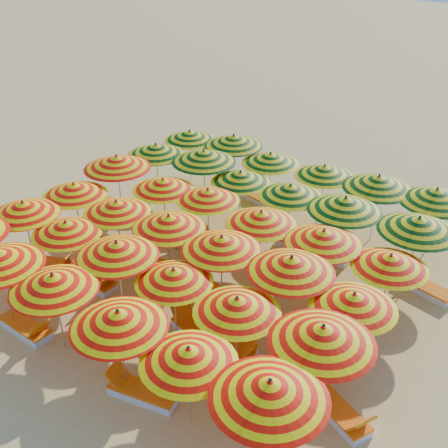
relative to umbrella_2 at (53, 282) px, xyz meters
The scene contains 55 objects.
ground 5.59m from the umbrella_2, 77.32° to the left, with size 120.00×120.00×0.00m, color #DBBC61.
umbrella_2 is the anchor object (origin of this frame).
umbrella_3 2.35m from the umbrella_2, ahead, with size 2.93×2.93×2.42m.
umbrella_4 4.28m from the umbrella_2, ahead, with size 2.80×2.80×2.27m.
umbrella_5 6.27m from the umbrella_2, ahead, with size 2.84×2.84×2.53m.
umbrella_6 4.40m from the umbrella_2, 153.24° to the left, with size 2.88×2.88×2.35m.
umbrella_7 2.99m from the umbrella_2, 134.93° to the left, with size 2.47×2.47×2.21m.
umbrella_8 1.99m from the umbrella_2, 84.78° to the left, with size 2.54×2.54×2.43m.
umbrella_9 2.99m from the umbrella_2, 47.15° to the left, with size 2.18×2.18×2.19m.
umbrella_10 4.60m from the umbrella_2, 27.13° to the left, with size 2.19×2.19×2.27m.
umbrella_11 6.68m from the umbrella_2, 18.49° to the left, with size 2.87×2.87×2.53m.
umbrella_12 5.40m from the umbrella_2, 134.52° to the left, with size 2.43×2.43×2.29m.
umbrella_13 4.26m from the umbrella_2, 115.01° to the left, with size 2.58×2.58×2.26m.
umbrella_14 4.02m from the umbrella_2, 86.45° to the left, with size 2.71×2.71×2.35m.
umbrella_15 4.55m from the umbrella_2, 60.46° to the left, with size 2.87×2.87×2.39m.
umbrella_16 6.00m from the umbrella_2, 43.17° to the left, with size 2.65×2.65×2.47m.
umbrella_17 7.36m from the umbrella_2, 31.89° to the left, with size 2.26×2.26×2.28m.
umbrella_18 7.09m from the umbrella_2, 123.32° to the left, with size 2.85×2.85×2.54m.
umbrella_19 6.21m from the umbrella_2, 106.25° to the left, with size 2.14×2.14×2.24m.
umbrella_20 6.27m from the umbrella_2, 90.51° to the left, with size 2.75×2.75×2.23m.
umbrella_21 6.34m from the umbrella_2, 69.15° to the left, with size 2.74×2.74×2.31m.
umbrella_22 7.37m from the umbrella_2, 53.98° to the left, with size 2.67×2.67×2.37m.
umbrella_23 8.74m from the umbrella_2, 44.26° to the left, with size 2.78×2.78×2.22m.
umbrella_24 8.81m from the umbrella_2, 116.04° to the left, with size 2.91×2.91×2.35m.
umbrella_25 8.42m from the umbrella_2, 102.15° to the left, with size 3.03×3.03×2.53m.
umbrella_26 8.06m from the umbrella_2, 90.11° to the left, with size 2.68×2.68×2.21m.
umbrella_27 8.30m from the umbrella_2, 76.02° to the left, with size 2.76×2.76×2.28m.
umbrella_28 8.91m from the umbrella_2, 63.20° to the left, with size 2.99×2.99×2.49m.
umbrella_29 10.22m from the umbrella_2, 52.12° to the left, with size 2.77×2.77×2.49m.
umbrella_30 10.78m from the umbrella_2, 111.51° to the left, with size 2.57×2.57×2.23m.
umbrella_31 10.44m from the umbrella_2, 100.47° to the left, with size 3.03×3.03×2.45m.
umbrella_32 9.96m from the umbrella_2, 89.92° to the left, with size 2.47×2.47×2.28m.
umbrella_33 10.40m from the umbrella_2, 78.12° to the left, with size 2.62×2.62×2.26m.
umbrella_34 10.85m from the umbrella_2, 67.12° to the left, with size 2.73×2.73×2.51m.
umbrella_35 11.87m from the umbrella_2, 59.21° to the left, with size 2.66×2.66×2.50m.
lounger_0 2.37m from the umbrella_2, 169.98° to the right, with size 1.74×0.60×0.69m.
lounger_1 3.46m from the umbrella_2, ahead, with size 1.82×0.96×0.69m.
lounger_2 4.42m from the umbrella_2, 147.33° to the left, with size 1.82×1.17×0.69m.
lounger_3 3.40m from the umbrella_2, 122.76° to the left, with size 1.74×0.60×0.69m.
lounger_4 4.01m from the umbrella_2, 43.57° to the left, with size 1.82×1.02×0.69m.
lounger_5 4.71m from the umbrella_2, 33.03° to the left, with size 1.83×1.16×0.69m.
lounger_6 7.53m from the umbrella_2, 17.66° to the left, with size 1.82×1.21×0.69m.
lounger_7 5.01m from the umbrella_2, 121.30° to the left, with size 1.80×0.85×0.69m.
lounger_8 4.61m from the umbrella_2, 94.80° to the left, with size 1.81×0.89×0.69m.
lounger_9 4.87m from the umbrella_2, 67.03° to the left, with size 1.83×1.08×0.69m.
lounger_10 7.23m from the umbrella_2, 34.41° to the left, with size 1.78×0.76×0.69m.
lounger_11 7.71m from the umbrella_2, 126.12° to the left, with size 1.82×1.02×0.69m.
lounger_12 6.57m from the umbrella_2, 100.49° to the left, with size 1.82×1.17×0.69m.
lounger_13 6.69m from the umbrella_2, 86.00° to the left, with size 1.81×0.90×0.69m.
lounger_14 8.76m from the umbrella_2, 72.26° to the left, with size 1.82×0.97×0.69m.
lounger_15 8.97m from the umbrella_2, 67.01° to the left, with size 1.74×0.62×0.69m.
lounger_16 10.75m from the umbrella_2, 50.11° to the left, with size 1.81×0.92×0.69m.
lounger_17 10.28m from the umbrella_2, 93.32° to the left, with size 1.82×0.94×0.69m.
beachgoer_b 3.54m from the umbrella_2, 90.58° to the left, with size 0.62×0.49×1.28m, color tan.
beachgoer_a 5.80m from the umbrella_2, 98.77° to the left, with size 0.49×0.32×1.35m, color tan.
Camera 1 is at (9.01, -11.59, 10.27)m, focal length 45.00 mm.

